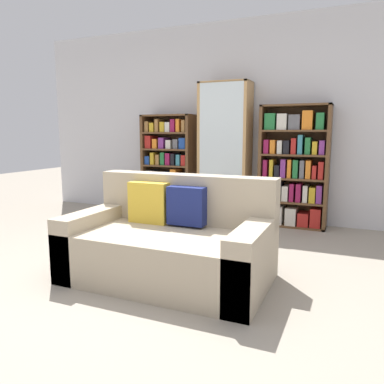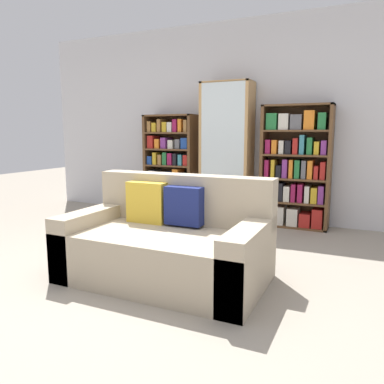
% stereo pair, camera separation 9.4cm
% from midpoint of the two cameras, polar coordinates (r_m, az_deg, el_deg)
% --- Properties ---
extents(ground_plane, '(16.00, 16.00, 0.00)m').
position_cam_midpoint_polar(ground_plane, '(3.00, -9.58, -14.74)').
color(ground_plane, gray).
extents(wall_back, '(6.33, 0.06, 2.70)m').
position_cam_midpoint_polar(wall_back, '(5.31, 7.70, 10.54)').
color(wall_back, silver).
rests_on(wall_back, ground).
extents(couch, '(1.63, 0.92, 0.84)m').
position_cam_midpoint_polar(couch, '(3.14, -2.92, -7.91)').
color(couch, tan).
rests_on(couch, ground).
extents(bookshelf_left, '(0.76, 0.32, 1.46)m').
position_cam_midpoint_polar(bookshelf_left, '(5.51, -2.76, 3.88)').
color(bookshelf_left, brown).
rests_on(bookshelf_left, ground).
extents(display_cabinet, '(0.68, 0.36, 1.87)m').
position_cam_midpoint_polar(display_cabinet, '(5.13, 5.86, 5.99)').
color(display_cabinet, tan).
rests_on(display_cabinet, ground).
extents(bookshelf_right, '(0.86, 0.32, 1.55)m').
position_cam_midpoint_polar(bookshelf_right, '(4.94, 16.03, 3.34)').
color(bookshelf_right, brown).
rests_on(bookshelf_right, ground).
extents(wine_bottle, '(0.09, 0.09, 0.39)m').
position_cam_midpoint_polar(wine_bottle, '(4.12, 4.92, -5.67)').
color(wine_bottle, black).
rests_on(wine_bottle, ground).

